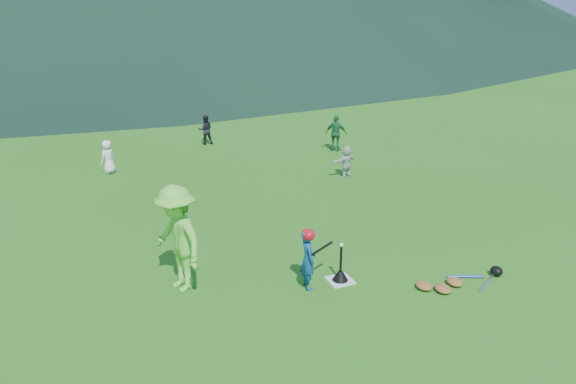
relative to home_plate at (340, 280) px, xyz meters
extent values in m
plane|color=#255E15|center=(0.00, 0.00, -0.01)|extent=(120.00, 120.00, 0.00)
cube|color=silver|center=(0.00, 0.00, 0.00)|extent=(0.45, 0.45, 0.02)
sphere|color=white|center=(0.00, 0.00, 0.73)|extent=(0.08, 0.08, 0.08)
imported|color=navy|center=(-0.65, 0.03, 0.55)|extent=(0.32, 0.44, 1.12)
imported|color=#67CF3C|center=(-2.78, 0.90, 0.97)|extent=(1.09, 1.43, 1.96)
imported|color=white|center=(-3.23, 8.19, 0.48)|extent=(0.57, 0.52, 0.97)
imported|color=black|center=(0.17, 10.14, 0.49)|extent=(0.54, 0.44, 1.01)
imported|color=#1F6739|center=(3.87, 7.67, 0.59)|extent=(0.73, 0.66, 1.19)
imported|color=silver|center=(2.93, 5.23, 0.45)|extent=(0.89, 0.49, 0.91)
cone|color=black|center=(0.00, 0.00, 0.10)|extent=(0.30, 0.30, 0.18)
cylinder|color=black|center=(0.00, 0.00, 0.44)|extent=(0.04, 0.04, 0.50)
ellipsoid|color=red|center=(-0.65, 0.03, 1.03)|extent=(0.24, 0.26, 0.22)
cylinder|color=black|center=(-0.35, 0.08, 0.69)|extent=(0.57, 0.33, 0.07)
ellipsoid|color=olive|center=(1.51, -1.06, 0.05)|extent=(0.28, 0.34, 0.13)
ellipsoid|color=olive|center=(1.86, -0.94, 0.05)|extent=(0.28, 0.34, 0.13)
ellipsoid|color=olive|center=(1.26, -0.84, 0.05)|extent=(0.28, 0.34, 0.13)
cylinder|color=silver|center=(2.41, -1.16, 0.02)|extent=(0.65, 0.42, 0.06)
cylinder|color=#263FA5|center=(2.21, -0.81, 0.02)|extent=(0.64, 0.32, 0.05)
ellipsoid|color=black|center=(2.81, -0.96, 0.08)|extent=(0.22, 0.24, 0.19)
cube|color=gray|center=(0.00, 28.00, 0.59)|extent=(70.00, 0.03, 1.20)
cube|color=yellow|center=(0.00, 28.00, 1.23)|extent=(70.00, 0.08, 0.08)
cylinder|color=gray|center=(0.00, 28.00, 0.59)|extent=(0.07, 0.07, 1.30)
cylinder|color=gray|center=(35.00, 28.00, 0.59)|extent=(0.07, 0.07, 1.30)
cylinder|color=#382314|center=(-3.20, 32.00, 1.60)|extent=(0.56, 0.56, 3.22)
cylinder|color=#382314|center=(1.60, 33.50, 1.90)|extent=(0.56, 0.56, 3.81)
cylinder|color=#382314|center=(6.40, 35.00, 2.19)|extent=(0.56, 0.56, 4.41)
cylinder|color=#382314|center=(11.20, 32.00, 1.62)|extent=(0.56, 0.56, 3.25)
cylinder|color=#382314|center=(16.00, 33.50, 1.91)|extent=(0.56, 0.56, 3.85)
cylinder|color=#382314|center=(20.80, 35.00, 2.21)|extent=(0.56, 0.56, 4.44)
cylinder|color=#382314|center=(25.60, 32.00, 1.63)|extent=(0.56, 0.56, 3.29)
cylinder|color=#382314|center=(30.40, 33.50, 1.93)|extent=(0.56, 0.56, 3.88)
camera|label=1|loc=(-4.44, -8.08, 5.18)|focal=35.00mm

